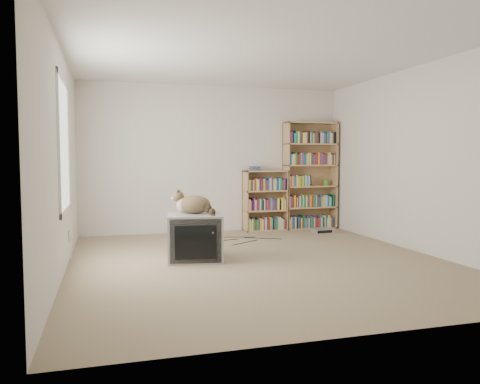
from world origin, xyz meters
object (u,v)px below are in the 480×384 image
object	(u,v)px
dvd_player	(322,231)
bookcase_short	(265,203)
cat	(197,207)
crt_tv	(195,237)
bookcase_tall	(310,179)

from	to	relation	value
dvd_player	bookcase_short	bearing A→B (deg)	141.55
bookcase_short	dvd_player	xyz separation A→B (m)	(0.84, -0.54, -0.45)
cat	crt_tv	bearing A→B (deg)	-127.87
crt_tv	bookcase_tall	bearing A→B (deg)	48.34
cat	bookcase_tall	distance (m)	3.20
crt_tv	bookcase_short	xyz separation A→B (m)	(1.63, 2.07, 0.20)
bookcase_short	bookcase_tall	bearing A→B (deg)	0.11
bookcase_tall	dvd_player	distance (m)	1.02
crt_tv	bookcase_short	world-z (taller)	bookcase_short
bookcase_short	dvd_player	distance (m)	1.10
bookcase_short	dvd_player	world-z (taller)	bookcase_short
crt_tv	cat	world-z (taller)	cat
crt_tv	dvd_player	size ratio (longest dim) A/B	2.22
crt_tv	cat	bearing A→B (deg)	37.81
bookcase_short	crt_tv	bearing A→B (deg)	-128.19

